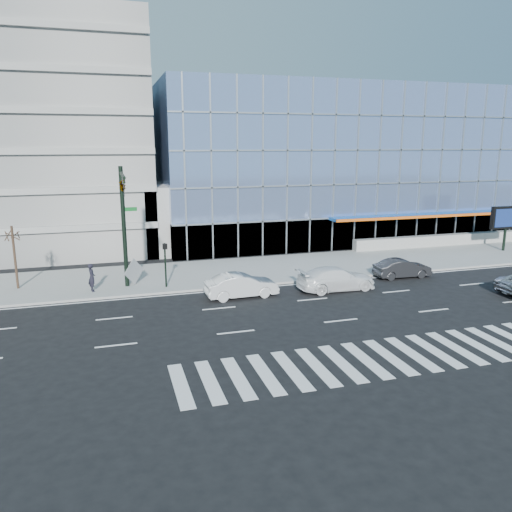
# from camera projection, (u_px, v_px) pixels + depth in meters

# --- Properties ---
(ground) EXTENTS (160.00, 160.00, 0.00)m
(ground) POSITION_uv_depth(u_px,v_px,m) (312.00, 299.00, 31.30)
(ground) COLOR black
(ground) RESTS_ON ground
(sidewalk) EXTENTS (120.00, 8.00, 0.15)m
(sidewalk) POSITION_uv_depth(u_px,v_px,m) (272.00, 268.00, 38.75)
(sidewalk) COLOR gray
(sidewalk) RESTS_ON ground
(theatre_building) EXTENTS (42.00, 26.00, 15.00)m
(theatre_building) POSITION_uv_depth(u_px,v_px,m) (337.00, 162.00, 57.86)
(theatre_building) COLOR #7A95CC
(theatre_building) RESTS_ON ground
(parking_garage) EXTENTS (24.00, 24.00, 20.00)m
(parking_garage) POSITION_uv_depth(u_px,v_px,m) (15.00, 139.00, 47.74)
(parking_garage) COLOR gray
(parking_garage) RESTS_ON ground
(ramp_block) EXTENTS (6.00, 8.00, 6.00)m
(ramp_block) POSITION_uv_depth(u_px,v_px,m) (175.00, 217.00, 45.76)
(ramp_block) COLOR gray
(ramp_block) RESTS_ON ground
(retaining_wall) EXTENTS (30.00, 0.80, 1.00)m
(retaining_wall) POSITION_uv_depth(u_px,v_px,m) (493.00, 237.00, 48.74)
(retaining_wall) COLOR gray
(retaining_wall) RESTS_ON sidewalk
(traffic_signal) EXTENTS (1.14, 5.74, 8.00)m
(traffic_signal) POSITION_uv_depth(u_px,v_px,m) (123.00, 199.00, 31.11)
(traffic_signal) COLOR black
(traffic_signal) RESTS_ON sidewalk
(ped_signal_post) EXTENTS (0.30, 0.33, 3.00)m
(ped_signal_post) POSITION_uv_depth(u_px,v_px,m) (165.00, 258.00, 33.05)
(ped_signal_post) COLOR black
(ped_signal_post) RESTS_ON sidewalk
(marquee_sign) EXTENTS (3.20, 0.43, 4.00)m
(marquee_sign) POSITION_uv_depth(u_px,v_px,m) (507.00, 218.00, 44.28)
(marquee_sign) COLOR black
(marquee_sign) RESTS_ON sidewalk
(street_tree_near) EXTENTS (1.10, 1.10, 4.23)m
(street_tree_near) POSITION_uv_depth(u_px,v_px,m) (12.00, 235.00, 32.40)
(street_tree_near) COLOR #332319
(street_tree_near) RESTS_ON sidewalk
(white_suv) EXTENTS (5.38, 2.28, 1.55)m
(white_suv) POSITION_uv_depth(u_px,v_px,m) (336.00, 279.00, 33.21)
(white_suv) COLOR white
(white_suv) RESTS_ON ground
(white_sedan) EXTENTS (4.70, 1.82, 1.53)m
(white_sedan) POSITION_uv_depth(u_px,v_px,m) (241.00, 285.00, 31.65)
(white_sedan) COLOR silver
(white_sedan) RESTS_ON ground
(dark_sedan) EXTENTS (4.20, 1.58, 1.37)m
(dark_sedan) POSITION_uv_depth(u_px,v_px,m) (402.00, 268.00, 36.30)
(dark_sedan) COLOR black
(dark_sedan) RESTS_ON ground
(pedestrian) EXTENTS (0.59, 0.76, 1.85)m
(pedestrian) POSITION_uv_depth(u_px,v_px,m) (92.00, 277.00, 32.36)
(pedestrian) COLOR black
(pedestrian) RESTS_ON sidewalk
(tilted_panel) EXTENTS (1.38, 1.30, 1.84)m
(tilted_panel) POSITION_uv_depth(u_px,v_px,m) (134.00, 272.00, 33.86)
(tilted_panel) COLOR #9C9C9C
(tilted_panel) RESTS_ON sidewalk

